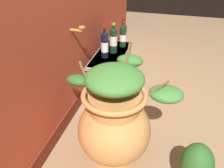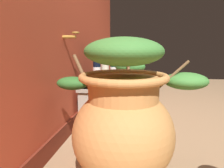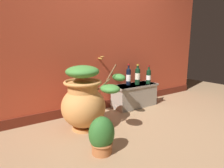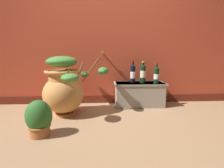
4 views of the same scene
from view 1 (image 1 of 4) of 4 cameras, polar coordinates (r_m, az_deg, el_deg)
name	(u,v)px [view 1 (image 1 of 4)]	position (r m, az deg, el deg)	size (l,w,h in m)	color
ground_plane	(193,125)	(2.41, 17.83, -8.82)	(7.00, 7.00, 0.00)	#9E7A56
terracotta_urn	(115,119)	(1.78, 0.75, -7.91)	(0.85, 0.89, 0.77)	#D68E4C
stone_ledge	(111,67)	(2.81, -0.25, 3.79)	(0.77, 0.32, 0.36)	#9E9384
wine_bottle_left	(113,39)	(2.71, 0.31, 10.10)	(0.08, 0.08, 0.33)	black
wine_bottle_middle	(105,44)	(2.60, -1.65, 8.96)	(0.07, 0.07, 0.34)	black
wine_bottle_right	(123,35)	(2.87, 2.45, 10.94)	(0.08, 0.08, 0.31)	black
potted_shrub	(196,168)	(1.81, 18.39, -17.59)	(0.25, 0.22, 0.36)	#B26638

